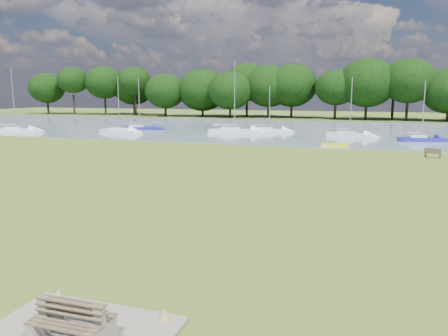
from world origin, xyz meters
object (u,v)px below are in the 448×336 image
(riverbank_bench, at_px, (433,153))
(sailboat_5, at_px, (140,127))
(sailboat_2, at_px, (421,138))
(bench_pair, at_px, (72,321))
(sailboat_4, at_px, (349,134))
(kayak, at_px, (335,145))
(sailboat_1, at_px, (269,129))
(sailboat_3, at_px, (119,130))
(sailboat_0, at_px, (234,130))
(sailboat_6, at_px, (15,129))

(riverbank_bench, height_order, sailboat_5, sailboat_5)
(sailboat_2, bearing_deg, bench_pair, -118.70)
(riverbank_bench, bearing_deg, sailboat_4, 137.42)
(kayak, xyz_separation_m, sailboat_5, (-28.47, 10.85, 0.29))
(sailboat_1, relative_size, sailboat_3, 0.85)
(sailboat_0, bearing_deg, sailboat_5, 167.15)
(sailboat_4, distance_m, sailboat_5, 29.39)
(riverbank_bench, xyz_separation_m, sailboat_2, (0.30, 12.80, 0.05))
(sailboat_3, bearing_deg, sailboat_6, -154.01)
(sailboat_5, relative_size, sailboat_6, 0.84)
(sailboat_0, distance_m, sailboat_5, 14.53)
(bench_pair, relative_size, kayak, 0.64)
(sailboat_4, bearing_deg, bench_pair, -82.02)
(sailboat_3, height_order, sailboat_4, sailboat_3)
(sailboat_5, bearing_deg, sailboat_1, -17.75)
(sailboat_3, bearing_deg, sailboat_1, 31.41)
(riverbank_bench, relative_size, sailboat_0, 0.15)
(bench_pair, relative_size, riverbank_bench, 1.26)
(sailboat_0, height_order, sailboat_5, sailboat_0)
(riverbank_bench, distance_m, sailboat_1, 25.75)
(sailboat_3, distance_m, sailboat_6, 14.42)
(sailboat_1, height_order, sailboat_2, sailboat_2)
(sailboat_5, bearing_deg, sailboat_6, -171.43)
(sailboat_1, distance_m, sailboat_6, 34.54)
(sailboat_0, xyz_separation_m, sailboat_3, (-14.70, -4.59, -0.06))
(sailboat_1, distance_m, sailboat_3, 20.16)
(bench_pair, distance_m, riverbank_bench, 34.37)
(sailboat_4, distance_m, sailboat_6, 44.23)
(sailboat_0, distance_m, sailboat_6, 29.82)
(riverbank_bench, relative_size, sailboat_1, 0.22)
(sailboat_3, bearing_deg, sailboat_4, 19.17)
(sailboat_0, height_order, sailboat_2, sailboat_0)
(riverbank_bench, bearing_deg, sailboat_3, -175.17)
(sailboat_6, bearing_deg, sailboat_4, -12.55)
(sailboat_3, xyz_separation_m, sailboat_6, (-13.93, -3.75, 0.05))
(kayak, bearing_deg, sailboat_2, 38.39)
(kayak, relative_size, sailboat_0, 0.28)
(sailboat_2, distance_m, sailboat_5, 37.33)
(sailboat_3, distance_m, sailboat_5, 5.14)
(sailboat_0, xyz_separation_m, sailboat_4, (14.87, -0.30, -0.06))
(sailboat_2, xyz_separation_m, sailboat_4, (-7.78, 2.69, -0.01))
(bench_pair, bearing_deg, sailboat_0, 102.19)
(sailboat_5, bearing_deg, sailboat_2, -29.06)
(kayak, height_order, sailboat_0, sailboat_0)
(riverbank_bench, distance_m, sailboat_3, 38.70)
(bench_pair, distance_m, sailboat_0, 49.63)
(bench_pair, xyz_separation_m, kayak, (2.68, 38.02, -0.29))
(sailboat_5, bearing_deg, sailboat_4, -25.27)
(sailboat_2, bearing_deg, sailboat_5, 159.95)
(sailboat_1, bearing_deg, sailboat_6, -172.06)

